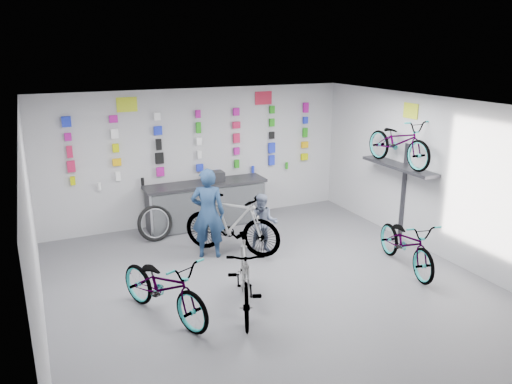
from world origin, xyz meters
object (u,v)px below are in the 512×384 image
bike_right (407,243)px  customer (263,223)px  clerk (208,213)px  bike_service (232,224)px  counter (206,205)px  bike_left (164,286)px  bike_center (245,276)px

bike_right → customer: size_ratio=1.58×
clerk → customer: (1.03, -0.24, -0.28)m
bike_service → counter: bearing=43.8°
counter → bike_right: (2.53, -3.60, -0.00)m
bike_right → bike_left: bearing=-170.5°
bike_service → clerk: 0.54m
counter → customer: customer is taller
bike_center → bike_service: bike_service is taller
bike_left → bike_right: size_ratio=1.03×
bike_left → bike_service: 2.56m
counter → customer: size_ratio=2.31×
counter → clerk: 1.73m
customer → bike_center: bearing=-96.5°
bike_center → bike_service: bearing=94.2°
counter → clerk: (-0.52, -1.61, 0.38)m
clerk → bike_service: bearing=-158.6°
bike_left → bike_center: 1.20m
clerk → customer: 1.10m
counter → bike_center: size_ratio=1.42×
counter → bike_left: bearing=-118.3°
bike_service → bike_left: bearing=-179.2°
clerk → customer: clerk is taller
bike_center → clerk: size_ratio=1.10×
bike_left → bike_service: size_ratio=0.96×
counter → bike_left: (-1.86, -3.45, 0.02)m
bike_left → bike_right: bike_left is taller
customer → bike_right: bearing=-14.9°
bike_left → bike_center: bike_center is taller
bike_right → customer: (-2.02, 1.75, 0.10)m
customer → bike_left: bearing=-120.0°
bike_service → customer: bearing=-65.2°
bike_right → bike_service: bike_service is taller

